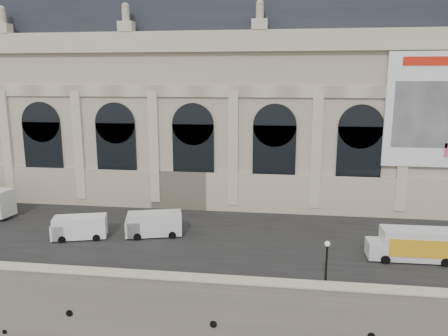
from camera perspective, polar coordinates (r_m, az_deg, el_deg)
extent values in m
cube|color=gray|center=(68.91, 1.60, -4.82)|extent=(160.00, 70.00, 6.00)
cube|color=#2D2D2D|center=(48.18, -1.11, -8.40)|extent=(160.00, 24.00, 0.06)
cube|color=gray|center=(35.86, -4.53, -14.89)|extent=(160.00, 1.20, 1.10)
cube|color=beige|center=(35.60, -4.54, -14.02)|extent=(160.00, 1.40, 0.12)
cube|color=#C4B397|center=(63.31, -4.16, 6.60)|extent=(68.00, 18.00, 22.00)
cube|color=beige|center=(55.94, -5.96, -2.95)|extent=(68.60, 0.40, 5.00)
cube|color=beige|center=(54.17, -6.42, 16.09)|extent=(69.00, 0.80, 2.40)
cube|color=beige|center=(54.17, -6.24, 9.95)|extent=(68.00, 0.30, 1.40)
cube|color=#23282E|center=(63.63, -4.36, 19.26)|extent=(64.00, 15.00, 6.00)
cube|color=beige|center=(64.21, -26.49, 2.78)|extent=(1.20, 0.50, 14.00)
cube|color=black|center=(61.83, -22.49, 1.41)|extent=(5.20, 0.25, 9.00)
cylinder|color=black|center=(61.26, -22.81, 5.56)|extent=(5.20, 0.25, 5.20)
cube|color=beige|center=(59.18, -18.44, 2.75)|extent=(1.20, 0.50, 14.00)
cube|color=black|center=(57.47, -13.83, 1.25)|extent=(5.20, 0.25, 9.00)
cylinder|color=black|center=(56.85, -14.05, 5.71)|extent=(5.20, 0.25, 5.20)
cube|color=beige|center=(55.51, -9.12, 2.65)|extent=(1.20, 0.50, 14.00)
cube|color=black|center=(54.61, -4.02, 1.03)|extent=(5.20, 0.25, 9.00)
cylinder|color=black|center=(53.96, -4.09, 5.73)|extent=(5.20, 0.25, 5.20)
cube|color=beige|center=(53.49, 1.20, 2.46)|extent=(1.20, 0.50, 14.00)
cube|color=black|center=(53.49, 6.53, 0.75)|extent=(5.20, 0.25, 9.00)
cylinder|color=black|center=(52.83, 6.64, 5.55)|extent=(5.20, 0.25, 5.20)
cube|color=beige|center=(53.30, 11.95, 2.17)|extent=(1.20, 0.50, 14.00)
cube|color=black|center=(54.23, 17.15, 0.45)|extent=(5.20, 0.25, 9.00)
cylinder|color=black|center=(53.57, 17.44, 5.18)|extent=(5.20, 0.25, 5.20)
cube|color=beige|center=(54.95, 22.41, 1.82)|extent=(1.20, 0.50, 14.00)
cube|color=white|center=(54.75, 24.90, 6.87)|extent=(9.00, 0.35, 13.00)
cube|color=red|center=(54.48, 25.46, 12.51)|extent=(6.00, 0.06, 1.00)
cube|color=gray|center=(54.45, 24.41, 6.36)|extent=(6.20, 0.06, 7.50)
cylinder|color=black|center=(59.82, -26.45, -5.15)|extent=(1.05, 0.45, 1.01)
cube|color=white|center=(48.38, -18.26, -7.30)|extent=(5.67, 3.49, 2.26)
cube|color=white|center=(48.89, -20.70, -7.69)|extent=(2.01, 2.40, 1.57)
cube|color=black|center=(48.84, -21.39, -7.10)|extent=(0.56, 1.71, 0.79)
cylinder|color=black|center=(48.05, -20.40, -8.78)|extent=(0.79, 0.45, 0.75)
cylinder|color=black|center=(49.95, -19.94, -7.97)|extent=(0.79, 0.45, 0.75)
cylinder|color=black|center=(47.47, -16.34, -8.76)|extent=(0.79, 0.45, 0.75)
cylinder|color=black|center=(49.39, -16.04, -7.93)|extent=(0.79, 0.45, 0.75)
cube|color=silver|center=(47.28, -9.04, -7.17)|extent=(6.01, 3.64, 2.40)
cube|color=silver|center=(47.51, -11.76, -7.65)|extent=(2.11, 2.54, 1.67)
cube|color=black|center=(47.37, -12.50, -7.01)|extent=(0.57, 1.82, 0.83)
cylinder|color=black|center=(46.67, -11.26, -8.83)|extent=(0.83, 0.47, 0.79)
cylinder|color=black|center=(48.72, -11.12, -7.93)|extent=(0.83, 0.47, 0.79)
cylinder|color=black|center=(46.58, -6.78, -8.72)|extent=(0.83, 0.47, 0.79)
cylinder|color=black|center=(48.64, -6.84, -7.83)|extent=(0.83, 0.47, 0.79)
cube|color=silver|center=(44.36, 23.80, -9.06)|extent=(6.27, 2.48, 2.80)
cube|color=gold|center=(43.27, 24.27, -9.63)|extent=(5.40, 0.14, 1.66)
cube|color=red|center=(43.27, 24.27, -9.63)|extent=(3.12, 0.09, 0.62)
cube|color=silver|center=(43.68, 19.24, -9.90)|extent=(1.70, 2.31, 1.56)
cylinder|color=black|center=(42.95, 20.35, -11.18)|extent=(0.84, 0.30, 0.83)
cylinder|color=black|center=(45.10, 19.65, -10.02)|extent=(0.84, 0.30, 0.83)
cylinder|color=black|center=(44.46, 26.99, -10.96)|extent=(0.84, 0.30, 0.83)
cylinder|color=black|center=(46.54, 25.99, -9.86)|extent=(0.84, 0.30, 0.83)
cylinder|color=black|center=(36.62, 13.06, -15.20)|extent=(0.43, 0.43, 0.39)
cylinder|color=black|center=(35.87, 13.20, -12.68)|extent=(0.16, 0.16, 3.93)
sphere|color=beige|center=(35.08, 13.35, -9.60)|extent=(0.43, 0.43, 0.43)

